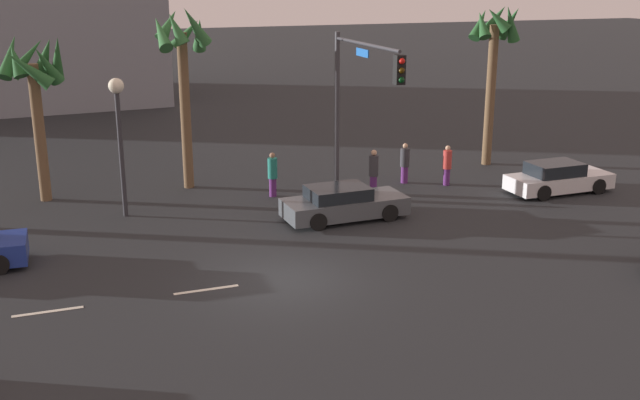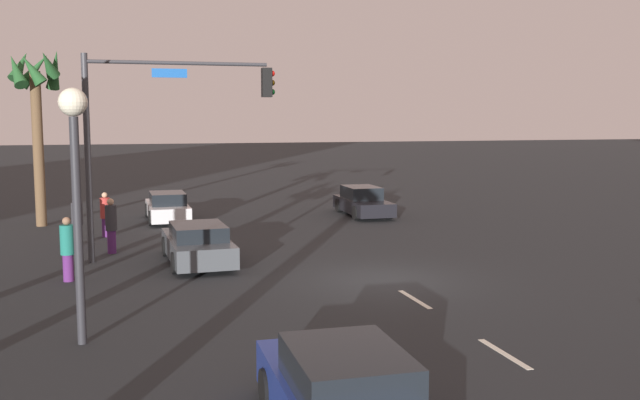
{
  "view_description": "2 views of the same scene",
  "coord_description": "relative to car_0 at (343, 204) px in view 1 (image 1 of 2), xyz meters",
  "views": [
    {
      "loc": [
        -6.18,
        -19.94,
        8.65
      ],
      "look_at": [
        1.53,
        1.06,
        1.99
      ],
      "focal_mm": 42.59,
      "sensor_mm": 36.0,
      "label": 1
    },
    {
      "loc": [
        -18.37,
        7.1,
        4.55
      ],
      "look_at": [
        2.26,
        1.17,
        2.05
      ],
      "focal_mm": 39.66,
      "sensor_mm": 36.0,
      "label": 2
    }
  ],
  "objects": [
    {
      "name": "ground_plane",
      "position": [
        -3.79,
        -4.75,
        -0.59
      ],
      "size": [
        220.0,
        220.0,
        0.0
      ],
      "primitive_type": "plane",
      "color": "#232628"
    },
    {
      "name": "lane_stripe_2",
      "position": [
        -10.41,
        -4.75,
        -0.59
      ],
      "size": [
        1.83,
        0.14,
        0.01
      ],
      "primitive_type": "cube",
      "color": "silver",
      "rests_on": "ground_plane"
    },
    {
      "name": "lane_stripe_3",
      "position": [
        -6.12,
        -4.75,
        -0.59
      ],
      "size": [
        1.87,
        0.14,
        0.01
      ],
      "primitive_type": "cube",
      "color": "silver",
      "rests_on": "ground_plane"
    },
    {
      "name": "car_0",
      "position": [
        0.0,
        0.0,
        0.0
      ],
      "size": [
        4.59,
        2.03,
        1.26
      ],
      "color": "#474C51",
      "rests_on": "ground_plane"
    },
    {
      "name": "car_1",
      "position": [
        9.64,
        0.27,
        0.0
      ],
      "size": [
        4.4,
        1.84,
        1.28
      ],
      "color": "silver",
      "rests_on": "ground_plane"
    },
    {
      "name": "traffic_signal",
      "position": [
        0.97,
        1.22,
        3.88
      ],
      "size": [
        0.35,
        6.07,
        6.53
      ],
      "color": "#38383D",
      "rests_on": "ground_plane"
    },
    {
      "name": "streetlamp",
      "position": [
        -7.49,
        3.15,
        3.09
      ],
      "size": [
        0.56,
        0.56,
        5.14
      ],
      "color": "#2D2D33",
      "rests_on": "ground_plane"
    },
    {
      "name": "pedestrian_0",
      "position": [
        4.37,
        3.81,
        0.31
      ],
      "size": [
        0.52,
        0.52,
        1.75
      ],
      "color": "#59266B",
      "rests_on": "ground_plane"
    },
    {
      "name": "pedestrian_1",
      "position": [
        2.37,
        2.62,
        0.39
      ],
      "size": [
        0.53,
        0.53,
        1.87
      ],
      "color": "#59266B",
      "rests_on": "ground_plane"
    },
    {
      "name": "pedestrian_2",
      "position": [
        -1.57,
        3.77,
        0.36
      ],
      "size": [
        0.46,
        0.46,
        1.82
      ],
      "color": "#59266B",
      "rests_on": "ground_plane"
    },
    {
      "name": "pedestrian_3",
      "position": [
        5.91,
        2.86,
        0.31
      ],
      "size": [
        0.51,
        0.51,
        1.73
      ],
      "color": "#59266B",
      "rests_on": "ground_plane"
    },
    {
      "name": "palm_tree_0",
      "position": [
        9.61,
        5.53,
        4.96
      ],
      "size": [
        2.32,
        2.5,
        7.44
      ],
      "color": "brown",
      "rests_on": "ground_plane"
    },
    {
      "name": "palm_tree_2",
      "position": [
        -4.52,
        6.25,
        4.97
      ],
      "size": [
        2.42,
        2.56,
        7.59
      ],
      "color": "brown",
      "rests_on": "ground_plane"
    },
    {
      "name": "palm_tree_3",
      "position": [
        -10.19,
        6.38,
        4.3
      ],
      "size": [
        2.71,
        2.64,
        6.57
      ],
      "color": "brown",
      "rests_on": "ground_plane"
    }
  ]
}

